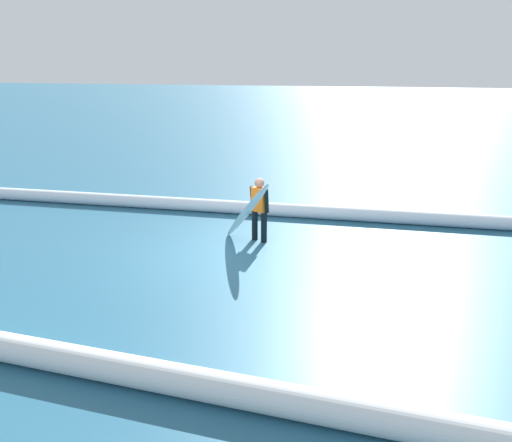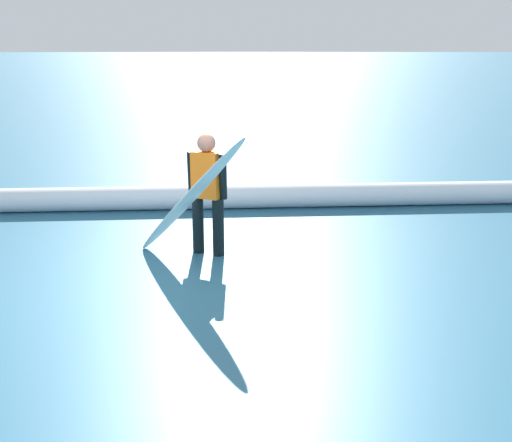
% 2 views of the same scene
% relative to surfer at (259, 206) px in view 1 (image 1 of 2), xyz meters
% --- Properties ---
extents(ground_plane, '(186.76, 186.76, 0.00)m').
position_rel_surfer_xyz_m(ground_plane, '(0.28, 0.98, -0.83)').
color(ground_plane, '#275D7A').
extents(surfer, '(0.48, 0.36, 1.48)m').
position_rel_surfer_xyz_m(surfer, '(0.00, 0.00, 0.00)').
color(surfer, black).
rests_on(surfer, ground_plane).
extents(surfboard, '(1.51, 1.42, 1.63)m').
position_rel_surfer_xyz_m(surfboard, '(0.19, 0.39, -0.03)').
color(surfboard, white).
rests_on(surfboard, ground_plane).
extents(wave_crest_foreground, '(22.85, 1.65, 0.36)m').
position_rel_surfer_xyz_m(wave_crest_foreground, '(2.53, -2.00, -0.65)').
color(wave_crest_foreground, white).
rests_on(wave_crest_foreground, ground_plane).
extents(wave_crest_midground, '(22.96, 1.05, 0.40)m').
position_rel_surfer_xyz_m(wave_crest_midground, '(-2.13, 6.06, -0.63)').
color(wave_crest_midground, white).
rests_on(wave_crest_midground, ground_plane).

